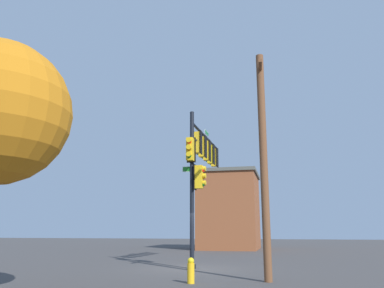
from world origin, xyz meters
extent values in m
plane|color=#423F3E|center=(0.00, 0.00, 0.00)|extent=(120.00, 120.00, 0.00)
cylinder|color=black|center=(0.00, 0.00, 3.73)|extent=(0.20, 0.20, 7.46)
cylinder|color=black|center=(0.00, 0.00, 0.10)|extent=(0.36, 0.36, 0.20)
cylinder|color=black|center=(3.09, -0.08, 6.89)|extent=(6.19, 0.29, 0.14)
cylinder|color=black|center=(1.39, -0.03, 6.39)|extent=(2.81, 0.15, 1.08)
cube|color=yellow|center=(1.12, -0.03, 6.14)|extent=(0.32, 0.36, 1.10)
cube|color=black|center=(1.12, -0.23, 6.14)|extent=(0.44, 0.04, 1.22)
sphere|color=#FF2018|center=(1.13, 0.17, 6.48)|extent=(0.22, 0.22, 0.22)
cylinder|color=yellow|center=(1.13, 0.23, 6.53)|extent=(0.23, 0.14, 0.23)
sphere|color=#855607|center=(1.13, 0.17, 6.14)|extent=(0.22, 0.22, 0.22)
cylinder|color=yellow|center=(1.13, 0.23, 6.19)|extent=(0.23, 0.14, 0.23)
sphere|color=#0B621E|center=(1.13, 0.17, 5.80)|extent=(0.22, 0.22, 0.22)
cylinder|color=yellow|center=(1.13, 0.23, 5.85)|extent=(0.23, 0.14, 0.23)
cube|color=yellow|center=(2.25, -0.06, 6.14)|extent=(0.33, 0.37, 1.10)
cube|color=black|center=(2.24, -0.26, 6.14)|extent=(0.44, 0.05, 1.22)
sphere|color=#FF2018|center=(2.25, 0.14, 6.48)|extent=(0.22, 0.22, 0.22)
cylinder|color=yellow|center=(2.26, 0.20, 6.53)|extent=(0.24, 0.15, 0.23)
sphere|color=#855607|center=(2.25, 0.14, 6.14)|extent=(0.22, 0.22, 0.22)
cylinder|color=yellow|center=(2.26, 0.20, 6.19)|extent=(0.24, 0.15, 0.23)
sphere|color=#0B621E|center=(2.25, 0.14, 5.80)|extent=(0.22, 0.22, 0.22)
cylinder|color=yellow|center=(2.26, 0.20, 5.85)|extent=(0.24, 0.15, 0.23)
cube|color=yellow|center=(3.37, -0.08, 6.14)|extent=(0.32, 0.36, 1.10)
cube|color=black|center=(3.37, -0.28, 6.14)|extent=(0.44, 0.04, 1.22)
sphere|color=#FF2018|center=(3.37, 0.12, 6.48)|extent=(0.22, 0.22, 0.22)
cylinder|color=yellow|center=(3.37, 0.18, 6.53)|extent=(0.23, 0.14, 0.23)
sphere|color=#855607|center=(3.37, 0.12, 6.14)|extent=(0.22, 0.22, 0.22)
cylinder|color=yellow|center=(3.37, 0.18, 6.19)|extent=(0.23, 0.14, 0.23)
sphere|color=#0B621E|center=(3.37, 0.12, 5.80)|extent=(0.22, 0.22, 0.22)
cylinder|color=yellow|center=(3.37, 0.18, 5.85)|extent=(0.23, 0.14, 0.23)
cube|color=yellow|center=(4.50, -0.11, 6.14)|extent=(0.33, 0.37, 1.10)
cube|color=black|center=(4.49, -0.31, 6.14)|extent=(0.44, 0.05, 1.22)
sphere|color=#FF2018|center=(4.50, 0.09, 6.48)|extent=(0.22, 0.22, 0.22)
cylinder|color=yellow|center=(4.51, 0.15, 6.53)|extent=(0.24, 0.15, 0.23)
sphere|color=#855607|center=(4.50, 0.09, 6.14)|extent=(0.22, 0.22, 0.22)
cylinder|color=yellow|center=(4.51, 0.15, 6.19)|extent=(0.24, 0.15, 0.23)
sphere|color=#0B621E|center=(4.50, 0.09, 5.80)|extent=(0.22, 0.22, 0.22)
cylinder|color=yellow|center=(4.51, 0.15, 5.85)|extent=(0.24, 0.15, 0.23)
cube|color=yellow|center=(5.62, -0.14, 6.14)|extent=(0.34, 0.38, 1.10)
cube|color=black|center=(5.61, -0.34, 6.14)|extent=(0.44, 0.07, 1.22)
sphere|color=#FF2018|center=(5.63, 0.06, 6.48)|extent=(0.22, 0.22, 0.22)
cylinder|color=yellow|center=(5.64, 0.12, 6.53)|extent=(0.24, 0.15, 0.23)
sphere|color=#855607|center=(5.63, 0.06, 6.14)|extent=(0.22, 0.22, 0.22)
cylinder|color=yellow|center=(5.64, 0.12, 6.19)|extent=(0.24, 0.15, 0.23)
sphere|color=#0B621E|center=(5.63, 0.06, 5.80)|extent=(0.22, 0.22, 0.22)
cylinder|color=yellow|center=(5.64, 0.12, 5.85)|extent=(0.24, 0.15, 0.23)
cube|color=yellow|center=(-0.35, 0.01, 5.49)|extent=(0.37, 0.33, 1.10)
cube|color=black|center=(-0.15, 0.00, 5.49)|extent=(0.05, 0.44, 1.22)
sphere|color=#FF2018|center=(-0.55, 0.01, 5.83)|extent=(0.22, 0.22, 0.22)
cylinder|color=yellow|center=(-0.61, 0.02, 5.88)|extent=(0.15, 0.23, 0.23)
sphere|color=#855607|center=(-0.55, 0.01, 5.49)|extent=(0.22, 0.22, 0.22)
cylinder|color=yellow|center=(-0.61, 0.02, 5.54)|extent=(0.15, 0.23, 0.23)
sphere|color=#0B621E|center=(-0.55, 0.01, 5.15)|extent=(0.22, 0.22, 0.22)
cylinder|color=yellow|center=(-0.61, 0.02, 5.20)|extent=(0.15, 0.23, 0.23)
cube|color=yellow|center=(-0.01, -0.35, 4.19)|extent=(0.33, 0.37, 1.10)
cube|color=black|center=(0.00, -0.15, 4.19)|extent=(0.44, 0.05, 1.22)
sphere|color=#FF2018|center=(-0.01, -0.55, 4.53)|extent=(0.22, 0.22, 0.22)
cylinder|color=yellow|center=(-0.02, -0.61, 4.58)|extent=(0.23, 0.15, 0.23)
sphere|color=#855607|center=(-0.01, -0.55, 4.19)|extent=(0.22, 0.22, 0.22)
cylinder|color=yellow|center=(-0.02, -0.61, 4.24)|extent=(0.23, 0.15, 0.23)
sphere|color=#0B621E|center=(-0.01, -0.55, 3.85)|extent=(0.22, 0.22, 0.22)
cylinder|color=yellow|center=(-0.02, -0.61, 3.90)|extent=(0.23, 0.15, 0.23)
cube|color=white|center=(3.40, -0.08, 7.19)|extent=(0.94, 0.04, 0.26)
cube|color=#1C7233|center=(3.40, -0.08, 7.19)|extent=(0.90, 0.05, 0.22)
cube|color=white|center=(0.00, 0.00, 4.59)|extent=(0.04, 0.94, 0.26)
cube|color=#1D7322|center=(0.00, 0.00, 4.59)|extent=(0.05, 0.90, 0.22)
cylinder|color=brown|center=(-3.96, -3.57, 4.14)|extent=(0.28, 0.28, 8.28)
cube|color=brown|center=(-3.96, -3.57, 7.68)|extent=(1.80, 0.23, 0.12)
cylinder|color=yellow|center=(-4.92, -1.09, 0.33)|extent=(0.24, 0.24, 0.65)
sphere|color=yellow|center=(-4.92, -1.09, 0.72)|extent=(0.22, 0.22, 0.22)
cylinder|color=yellow|center=(-4.77, -1.09, 0.36)|extent=(0.12, 0.10, 0.10)
cube|color=brown|center=(18.97, 0.71, 3.39)|extent=(7.13, 5.16, 6.77)
cube|color=#53544B|center=(18.97, 0.71, 6.92)|extent=(7.43, 5.46, 0.30)
cube|color=#A5B7C6|center=(20.33, 3.31, 2.56)|extent=(0.90, 0.04, 1.20)
cube|color=#A5B7C6|center=(21.03, 3.31, 5.54)|extent=(0.90, 0.04, 1.20)
cube|color=#A5B7C6|center=(19.16, 3.31, 4.83)|extent=(0.90, 0.04, 1.20)
cube|color=#A5B7C6|center=(17.93, 3.31, 5.74)|extent=(0.90, 0.04, 1.20)
cube|color=#A5B7C6|center=(19.16, 3.31, 3.17)|extent=(0.90, 0.04, 1.20)
camera|label=1|loc=(-18.11, -4.16, 1.73)|focal=36.55mm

